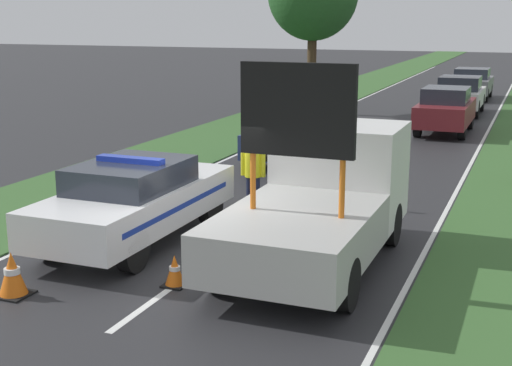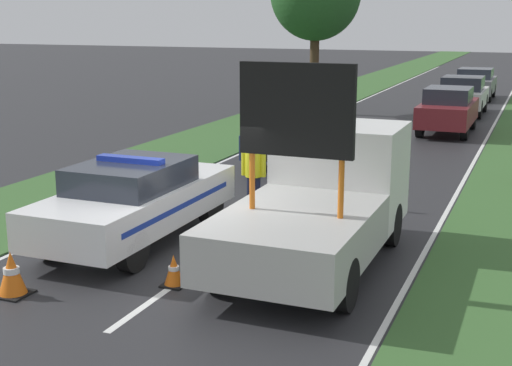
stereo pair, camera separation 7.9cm
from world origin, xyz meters
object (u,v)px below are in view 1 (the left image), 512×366
pedestrian_civilian (295,171)px  queued_car_wagon_maroon (445,110)px  road_barrier (300,162)px  queued_car_van_white (460,95)px  traffic_cone_near_police (12,274)px  traffic_cone_centre_front (175,271)px  work_truck (322,198)px  queued_car_suv_grey (472,83)px  queued_car_hatch_blue (292,135)px  traffic_cone_near_truck (361,182)px  police_car (136,199)px  police_officer (253,170)px

pedestrian_civilian → queued_car_wagon_maroon: 12.57m
road_barrier → queued_car_van_white: size_ratio=0.66×
pedestrian_civilian → queued_car_van_white: (1.44, 18.00, -0.11)m
road_barrier → traffic_cone_near_police: 7.31m
queued_car_van_white → traffic_cone_centre_front: bearing=85.3°
traffic_cone_centre_front → work_truck: bearing=51.0°
work_truck → queued_car_van_white: (0.10, 20.51, -0.24)m
pedestrian_civilian → queued_car_van_white: size_ratio=0.41×
traffic_cone_centre_front → queued_car_wagon_maroon: (1.95, 17.15, 0.61)m
queued_car_suv_grey → traffic_cone_near_police: bearing=82.7°
road_barrier → queued_car_wagon_maroon: bearing=75.1°
road_barrier → queued_car_hatch_blue: 4.83m
road_barrier → traffic_cone_near_truck: (1.08, 1.48, -0.70)m
queued_car_hatch_blue → queued_car_van_white: (3.38, 12.50, 0.07)m
traffic_cone_near_truck → queued_car_wagon_maroon: bearing=86.0°
pedestrian_civilian → traffic_cone_near_truck: (0.85, 2.46, -0.72)m
police_car → work_truck: work_truck is taller
traffic_cone_near_police → traffic_cone_near_truck: bearing=68.2°
queued_car_hatch_blue → police_officer: bearing=100.4°
police_car → traffic_cone_near_truck: bearing=65.6°
work_truck → queued_car_hatch_blue: 8.66m
queued_car_hatch_blue → queued_car_suv_grey: bearing=-100.0°
work_truck → queued_car_suv_grey: 26.81m
traffic_cone_near_truck → police_officer: bearing=-124.3°
pedestrian_civilian → traffic_cone_near_police: bearing=-98.5°
work_truck → traffic_cone_centre_front: work_truck is taller
queued_car_hatch_blue → police_car: bearing=88.3°
queued_car_wagon_maroon → traffic_cone_near_police: bearing=77.6°
police_officer → queued_car_suv_grey: (2.28, 24.43, -0.12)m
police_car → work_truck: size_ratio=0.95×
police_car → queued_car_van_white: police_car is taller
traffic_cone_centre_front → queued_car_wagon_maroon: bearing=83.5°
traffic_cone_near_police → queued_car_hatch_blue: 11.45m
road_barrier → queued_car_van_white: queued_car_van_white is taller
road_barrier → queued_car_van_white: bearing=78.3°
police_car → queued_car_hatch_blue: police_car is taller
work_truck → queued_car_wagon_maroon: bearing=-88.8°
traffic_cone_centre_front → queued_car_wagon_maroon: 17.27m
traffic_cone_near_police → traffic_cone_near_truck: (3.36, 8.40, -0.10)m
police_officer → traffic_cone_near_truck: size_ratio=3.16×
police_officer → queued_car_wagon_maroon: 12.84m
police_car → road_barrier: police_car is taller
police_officer → traffic_cone_near_police: bearing=92.8°
traffic_cone_near_police → traffic_cone_centre_front: 2.45m
queued_car_hatch_blue → queued_car_van_white: size_ratio=1.02×
police_car → queued_car_van_white: bearing=85.4°
police_car → queued_car_wagon_maroon: size_ratio=1.18×
traffic_cone_centre_front → traffic_cone_near_truck: size_ratio=1.02×
police_car → traffic_cone_centre_front: (1.78, -1.80, -0.56)m
work_truck → traffic_cone_near_police: 5.21m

